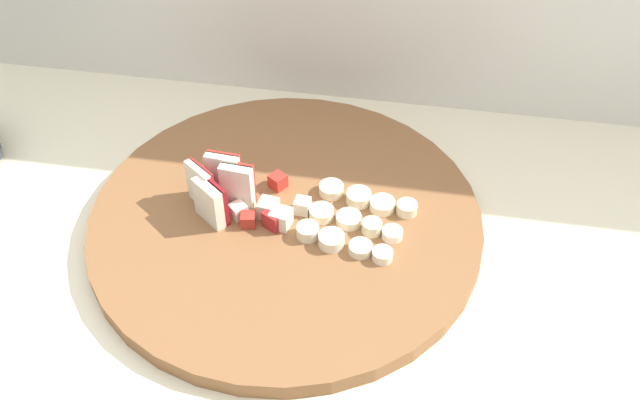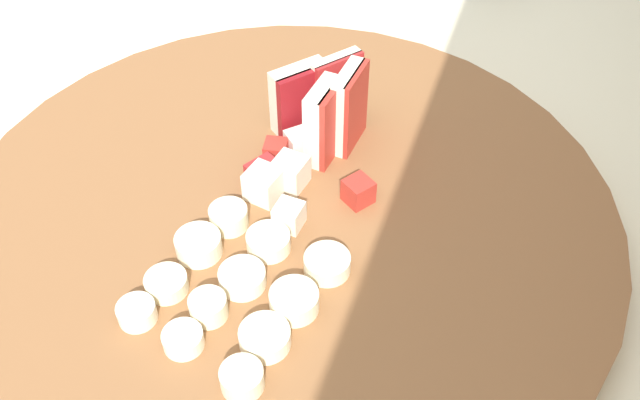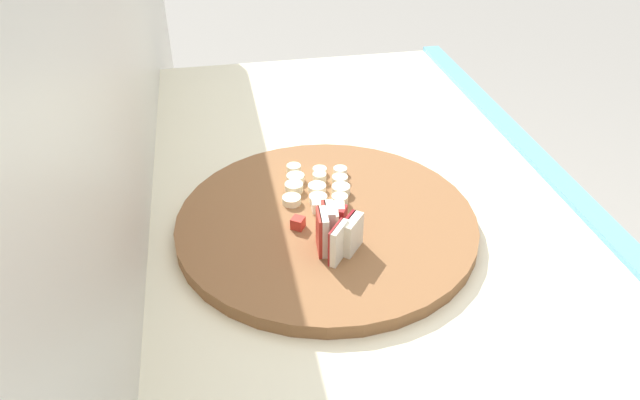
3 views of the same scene
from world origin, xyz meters
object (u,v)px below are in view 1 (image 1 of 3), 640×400
(cutting_board, at_px, (286,222))
(apple_wedge_fan, at_px, (220,188))
(apple_dice_pile, at_px, (272,210))
(banana_slice_rows, at_px, (354,219))

(cutting_board, relative_size, apple_wedge_fan, 5.57)
(apple_wedge_fan, bearing_deg, cutting_board, -2.60)
(cutting_board, xyz_separation_m, apple_dice_pile, (-0.01, -0.00, 0.02))
(apple_wedge_fan, distance_m, banana_slice_rows, 0.15)
(cutting_board, relative_size, banana_slice_rows, 3.47)
(cutting_board, bearing_deg, apple_dice_pile, -164.61)
(apple_wedge_fan, height_order, apple_dice_pile, apple_wedge_fan)
(apple_wedge_fan, xyz_separation_m, banana_slice_rows, (0.15, -0.00, -0.02))
(apple_dice_pile, height_order, banana_slice_rows, apple_dice_pile)
(cutting_board, height_order, apple_wedge_fan, apple_wedge_fan)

